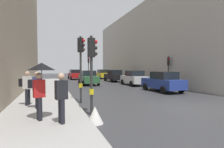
{
  "coord_description": "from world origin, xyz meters",
  "views": [
    {
      "loc": [
        -6.75,
        -7.86,
        2.12
      ],
      "look_at": [
        -0.4,
        10.81,
        1.42
      ],
      "focal_mm": 29.23,
      "sensor_mm": 36.0,
      "label": 1
    }
  ],
  "objects_px": {
    "traffic_light_far_median": "(89,64)",
    "traffic_light_near_left": "(92,61)",
    "car_red_sedan": "(75,74)",
    "pedestrian_with_black_backpack": "(27,86)",
    "car_yellow_taxi": "(102,74)",
    "pedestrian_with_umbrella": "(41,75)",
    "traffic_light_near_right": "(81,57)",
    "traffic_light_mid_street": "(168,66)",
    "pedestrian_in_dark_coat": "(61,96)",
    "car_dark_suv": "(114,76)",
    "car_green_estate": "(88,78)",
    "pedestrian_with_grey_backpack": "(36,87)",
    "car_white_compact": "(134,78)",
    "car_blue_van": "(163,82)",
    "warning_sign_triangle": "(95,115)"
  },
  "relations": [
    {
      "from": "traffic_light_far_median",
      "to": "traffic_light_near_left",
      "type": "relative_size",
      "value": 1.1
    },
    {
      "from": "car_red_sedan",
      "to": "pedestrian_with_black_backpack",
      "type": "distance_m",
      "value": 23.61
    },
    {
      "from": "traffic_light_far_median",
      "to": "car_yellow_taxi",
      "type": "bearing_deg",
      "value": 49.28
    },
    {
      "from": "traffic_light_far_median",
      "to": "pedestrian_with_umbrella",
      "type": "relative_size",
      "value": 1.8
    },
    {
      "from": "traffic_light_near_right",
      "to": "car_red_sedan",
      "type": "bearing_deg",
      "value": 83.71
    },
    {
      "from": "traffic_light_mid_street",
      "to": "pedestrian_in_dark_coat",
      "type": "distance_m",
      "value": 14.98
    },
    {
      "from": "car_dark_suv",
      "to": "car_red_sedan",
      "type": "xyz_separation_m",
      "value": [
        -4.93,
        7.47,
        0.0
      ]
    },
    {
      "from": "traffic_light_near_right",
      "to": "car_green_estate",
      "type": "height_order",
      "value": "traffic_light_near_right"
    },
    {
      "from": "car_dark_suv",
      "to": "traffic_light_near_right",
      "type": "bearing_deg",
      "value": -116.21
    },
    {
      "from": "car_red_sedan",
      "to": "pedestrian_in_dark_coat",
      "type": "height_order",
      "value": "pedestrian_in_dark_coat"
    },
    {
      "from": "pedestrian_in_dark_coat",
      "to": "car_yellow_taxi",
      "type": "bearing_deg",
      "value": 71.35
    },
    {
      "from": "traffic_light_near_left",
      "to": "pedestrian_with_grey_backpack",
      "type": "relative_size",
      "value": 1.98
    },
    {
      "from": "traffic_light_mid_street",
      "to": "traffic_light_far_median",
      "type": "bearing_deg",
      "value": 113.66
    },
    {
      "from": "car_green_estate",
      "to": "car_white_compact",
      "type": "xyz_separation_m",
      "value": [
        4.99,
        -2.49,
        0.0
      ]
    },
    {
      "from": "car_green_estate",
      "to": "car_blue_van",
      "type": "bearing_deg",
      "value": -59.93
    },
    {
      "from": "traffic_light_far_median",
      "to": "car_blue_van",
      "type": "bearing_deg",
      "value": -77.79
    },
    {
      "from": "car_green_estate",
      "to": "pedestrian_with_umbrella",
      "type": "bearing_deg",
      "value": -107.85
    },
    {
      "from": "traffic_light_near_left",
      "to": "car_dark_suv",
      "type": "distance_m",
      "value": 19.52
    },
    {
      "from": "traffic_light_far_median",
      "to": "car_white_compact",
      "type": "relative_size",
      "value": 0.91
    },
    {
      "from": "car_yellow_taxi",
      "to": "car_red_sedan",
      "type": "height_order",
      "value": "same"
    },
    {
      "from": "traffic_light_near_right",
      "to": "pedestrian_with_umbrella",
      "type": "bearing_deg",
      "value": -120.16
    },
    {
      "from": "traffic_light_near_left",
      "to": "car_blue_van",
      "type": "xyz_separation_m",
      "value": [
        7.63,
        5.8,
        -1.54
      ]
    },
    {
      "from": "pedestrian_with_black_backpack",
      "to": "pedestrian_with_grey_backpack",
      "type": "relative_size",
      "value": 1.0
    },
    {
      "from": "car_green_estate",
      "to": "pedestrian_with_umbrella",
      "type": "xyz_separation_m",
      "value": [
        -4.8,
        -14.89,
        0.96
      ]
    },
    {
      "from": "car_yellow_taxi",
      "to": "pedestrian_with_umbrella",
      "type": "height_order",
      "value": "pedestrian_with_umbrella"
    },
    {
      "from": "pedestrian_with_black_backpack",
      "to": "car_white_compact",
      "type": "bearing_deg",
      "value": 41.28
    },
    {
      "from": "traffic_light_mid_street",
      "to": "car_green_estate",
      "type": "relative_size",
      "value": 0.78
    },
    {
      "from": "car_green_estate",
      "to": "pedestrian_with_black_backpack",
      "type": "distance_m",
      "value": 13.08
    },
    {
      "from": "car_green_estate",
      "to": "car_yellow_taxi",
      "type": "bearing_deg",
      "value": 66.26
    },
    {
      "from": "car_blue_van",
      "to": "pedestrian_in_dark_coat",
      "type": "distance_m",
      "value": 11.49
    },
    {
      "from": "car_white_compact",
      "to": "car_red_sedan",
      "type": "bearing_deg",
      "value": 110.93
    },
    {
      "from": "traffic_light_near_right",
      "to": "car_red_sedan",
      "type": "height_order",
      "value": "traffic_light_near_right"
    },
    {
      "from": "car_white_compact",
      "to": "car_blue_van",
      "type": "relative_size",
      "value": 0.99
    },
    {
      "from": "car_green_estate",
      "to": "car_white_compact",
      "type": "distance_m",
      "value": 5.57
    },
    {
      "from": "pedestrian_with_umbrella",
      "to": "warning_sign_triangle",
      "type": "xyz_separation_m",
      "value": [
        1.92,
        -0.6,
        -1.52
      ]
    },
    {
      "from": "traffic_light_far_median",
      "to": "warning_sign_triangle",
      "type": "distance_m",
      "value": 23.32
    },
    {
      "from": "traffic_light_far_median",
      "to": "pedestrian_in_dark_coat",
      "type": "bearing_deg",
      "value": -103.76
    },
    {
      "from": "car_dark_suv",
      "to": "car_blue_van",
      "type": "relative_size",
      "value": 1.0
    },
    {
      "from": "car_white_compact",
      "to": "traffic_light_mid_street",
      "type": "bearing_deg",
      "value": -56.32
    },
    {
      "from": "car_dark_suv",
      "to": "pedestrian_with_umbrella",
      "type": "height_order",
      "value": "pedestrian_with_umbrella"
    },
    {
      "from": "car_green_estate",
      "to": "car_white_compact",
      "type": "height_order",
      "value": "same"
    },
    {
      "from": "car_green_estate",
      "to": "pedestrian_with_grey_backpack",
      "type": "bearing_deg",
      "value": -111.92
    },
    {
      "from": "pedestrian_with_black_backpack",
      "to": "warning_sign_triangle",
      "type": "distance_m",
      "value": 4.68
    },
    {
      "from": "car_yellow_taxi",
      "to": "pedestrian_in_dark_coat",
      "type": "distance_m",
      "value": 28.44
    },
    {
      "from": "traffic_light_mid_street",
      "to": "car_red_sedan",
      "type": "xyz_separation_m",
      "value": [
        -7.55,
        17.15,
        -1.4
      ]
    },
    {
      "from": "traffic_light_near_left",
      "to": "car_yellow_taxi",
      "type": "relative_size",
      "value": 0.82
    },
    {
      "from": "traffic_light_near_right",
      "to": "car_green_estate",
      "type": "bearing_deg",
      "value": 76.47
    },
    {
      "from": "car_red_sedan",
      "to": "pedestrian_in_dark_coat",
      "type": "distance_m",
      "value": 27.06
    },
    {
      "from": "traffic_light_mid_street",
      "to": "pedestrian_with_black_backpack",
      "type": "relative_size",
      "value": 1.87
    },
    {
      "from": "traffic_light_near_left",
      "to": "car_white_compact",
      "type": "distance_m",
      "value": 14.17
    }
  ]
}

